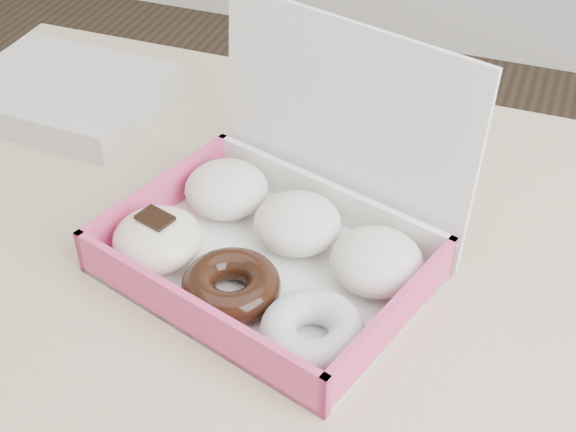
% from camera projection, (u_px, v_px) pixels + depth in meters
% --- Properties ---
extents(table, '(1.20, 0.80, 0.75)m').
position_uv_depth(table, '(309.00, 321.00, 0.89)').
color(table, tan).
rests_on(table, ground).
extents(donut_box, '(0.38, 0.34, 0.23)m').
position_uv_depth(donut_box, '(274.00, 236.00, 0.83)').
color(donut_box, white).
rests_on(donut_box, table).
extents(newspapers, '(0.26, 0.21, 0.04)m').
position_uv_depth(newspapers, '(65.00, 93.00, 1.08)').
color(newspapers, silver).
rests_on(newspapers, table).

